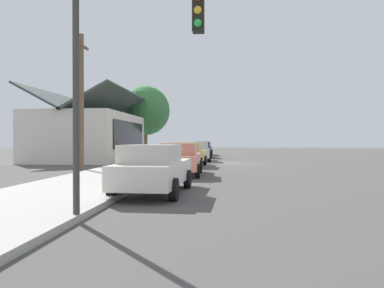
# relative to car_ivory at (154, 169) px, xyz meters

# --- Properties ---
(ground_plane) EXTENTS (120.00, 120.00, 0.00)m
(ground_plane) POSITION_rel_car_ivory_xyz_m (15.99, -2.74, -0.82)
(ground_plane) COLOR #4C4947
(sidewalk_curb) EXTENTS (60.00, 4.20, 0.16)m
(sidewalk_curb) POSITION_rel_car_ivory_xyz_m (15.99, 2.86, -0.74)
(sidewalk_curb) COLOR #A3A099
(sidewalk_curb) RESTS_ON ground
(car_ivory) EXTENTS (4.68, 2.14, 1.59)m
(car_ivory) POSITION_rel_car_ivory_xyz_m (0.00, 0.00, 0.00)
(car_ivory) COLOR silver
(car_ivory) RESTS_ON ground
(car_coral) EXTENTS (4.66, 2.08, 1.59)m
(car_coral) POSITION_rel_car_ivory_xyz_m (6.27, -0.14, -0.00)
(car_coral) COLOR #EA8C75
(car_coral) RESTS_ON ground
(car_mustard) EXTENTS (4.59, 2.23, 1.59)m
(car_mustard) POSITION_rel_car_ivory_xyz_m (12.44, 0.07, 0.00)
(car_mustard) COLOR gold
(car_mustard) RESTS_ON ground
(car_silver) EXTENTS (4.53, 2.20, 1.59)m
(car_silver) POSITION_rel_car_ivory_xyz_m (18.55, -0.13, -0.00)
(car_silver) COLOR silver
(car_silver) RESTS_ON ground
(car_navy) EXTENTS (4.50, 2.10, 1.59)m
(car_navy) POSITION_rel_car_ivory_xyz_m (24.62, -0.05, -0.00)
(car_navy) COLOR navy
(car_navy) RESTS_ON ground
(car_cherry) EXTENTS (4.81, 1.99, 1.59)m
(car_cherry) POSITION_rel_car_ivory_xyz_m (30.62, 0.12, 0.00)
(car_cherry) COLOR red
(car_cherry) RESTS_ON ground
(storefront_building) EXTENTS (12.19, 7.20, 5.94)m
(storefront_building) POSITION_rel_car_ivory_xyz_m (18.95, 9.24, 1.31)
(storefront_building) COLOR silver
(storefront_building) RESTS_ON ground
(shade_tree) EXTENTS (5.28, 5.28, 7.56)m
(shade_tree) POSITION_rel_car_ivory_xyz_m (26.92, 6.17, 4.09)
(shade_tree) COLOR brown
(shade_tree) RESTS_ON ground
(traffic_light_main) EXTENTS (0.37, 2.79, 5.20)m
(traffic_light_main) POSITION_rel_car_ivory_xyz_m (-4.13, -0.20, 2.68)
(traffic_light_main) COLOR #383833
(traffic_light_main) RESTS_ON ground
(utility_pole_wooden) EXTENTS (1.80, 0.24, 7.50)m
(utility_pole_wooden) POSITION_rel_car_ivory_xyz_m (7.65, 5.46, 3.11)
(utility_pole_wooden) COLOR brown
(utility_pole_wooden) RESTS_ON ground
(fire_hydrant_red) EXTENTS (0.22, 0.22, 0.71)m
(fire_hydrant_red) POSITION_rel_car_ivory_xyz_m (2.38, 1.46, -0.32)
(fire_hydrant_red) COLOR red
(fire_hydrant_red) RESTS_ON sidewalk_curb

